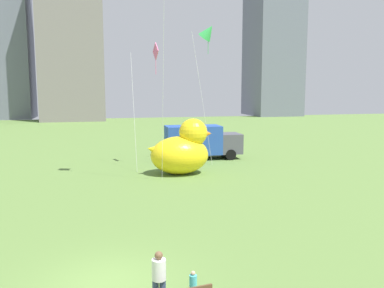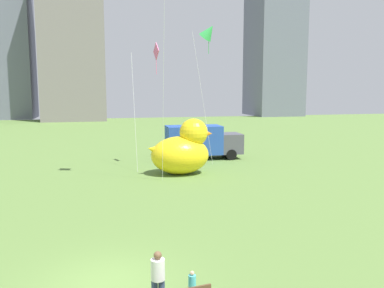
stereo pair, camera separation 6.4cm
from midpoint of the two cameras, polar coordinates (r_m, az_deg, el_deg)
name	(u,v)px [view 2 (the right image)]	position (r m, az deg, el deg)	size (l,w,h in m)	color
ground_plane	(108,283)	(13.67, -11.58, -18.51)	(140.00, 140.00, 0.00)	#5D7E3C
person_adult	(158,276)	(11.84, -4.63, -17.96)	(0.39, 0.39, 1.60)	#38476B
person_child	(192,284)	(12.25, 0.18, -19.04)	(0.22, 0.22, 0.89)	silver
giant_inflatable_duck	(182,151)	(28.58, -1.30, -0.92)	(4.71, 3.02, 3.90)	yellow
box_truck	(202,142)	(34.62, 1.45, 0.28)	(6.44, 2.48, 2.85)	#264CA5
city_skyline	(56,37)	(84.34, -18.48, 14.04)	(88.67, 16.96, 37.06)	gray
kite_green	(209,32)	(33.22, 2.42, 15.40)	(2.30, 2.27, 11.17)	silver
kite_pink	(155,56)	(31.07, -5.19, 12.19)	(1.85, 3.42, 9.36)	silver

